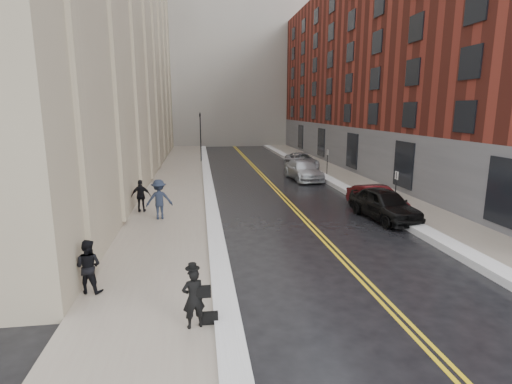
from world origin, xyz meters
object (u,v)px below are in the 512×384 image
object	(u,v)px
car_maroon	(376,199)
pedestrian_main	(193,298)
car_silver_far	(301,161)
pedestrian_b	(159,199)
pedestrian_c	(141,196)
car_silver_near	(303,170)
pedestrian_a	(88,266)
car_black	(384,204)

from	to	relation	value
car_maroon	pedestrian_main	distance (m)	14.69
car_silver_far	pedestrian_main	xyz separation A→B (m)	(-9.86, -27.27, 0.20)
pedestrian_b	pedestrian_c	distance (m)	1.91
car_maroon	pedestrian_b	bearing A→B (deg)	174.41
car_silver_near	pedestrian_c	distance (m)	14.70
car_silver_near	car_silver_far	world-z (taller)	car_silver_near
pedestrian_a	car_silver_far	bearing A→B (deg)	-103.18
pedestrian_a	pedestrian_b	size ratio (longest dim) A/B	0.82
car_black	pedestrian_a	xyz separation A→B (m)	(-12.72, -6.92, 0.17)
car_maroon	pedestrian_a	bearing A→B (deg)	-154.20
car_maroon	pedestrian_a	size ratio (longest dim) A/B	2.59
car_black	pedestrian_a	distance (m)	14.48
car_black	pedestrian_b	bearing A→B (deg)	166.74
pedestrian_c	pedestrian_b	bearing A→B (deg)	128.89
pedestrian_a	pedestrian_c	size ratio (longest dim) A/B	0.95
car_silver_far	car_maroon	bearing A→B (deg)	-88.44
pedestrian_b	pedestrian_a	bearing A→B (deg)	73.91
pedestrian_b	car_silver_far	bearing A→B (deg)	-131.60
pedestrian_main	car_black	bearing A→B (deg)	-150.13
car_maroon	pedestrian_c	size ratio (longest dim) A/B	2.46
car_maroon	pedestrian_main	xyz separation A→B (m)	(-9.86, -10.89, 0.24)
car_silver_near	pedestrian_c	size ratio (longest dim) A/B	3.00
car_black	pedestrian_main	distance (m)	13.41
pedestrian_main	pedestrian_a	world-z (taller)	pedestrian_a
car_black	pedestrian_main	xyz separation A→B (m)	(-9.57, -9.38, 0.14)
pedestrian_b	car_silver_near	bearing A→B (deg)	-140.08
car_maroon	car_silver_near	distance (m)	10.65
car_maroon	pedestrian_main	world-z (taller)	pedestrian_main
car_maroon	pedestrian_main	bearing A→B (deg)	-139.31
car_silver_far	car_black	bearing A→B (deg)	-89.34
car_silver_near	pedestrian_main	world-z (taller)	pedestrian_main
pedestrian_main	pedestrian_a	distance (m)	3.99
car_maroon	car_silver_near	size ratio (longest dim) A/B	0.82
car_silver_near	pedestrian_b	xyz separation A→B (m)	(-10.28, -10.87, 0.39)
pedestrian_c	car_black	bearing A→B (deg)	171.47
car_maroon	pedestrian_a	distance (m)	15.49
car_black	car_maroon	size ratio (longest dim) A/B	1.10
car_maroon	pedestrian_c	bearing A→B (deg)	167.26
car_black	pedestrian_c	distance (m)	12.77
pedestrian_c	pedestrian_a	bearing A→B (deg)	92.43
car_silver_far	pedestrian_main	distance (m)	28.99
pedestrian_main	pedestrian_b	xyz separation A→B (m)	(-1.80, 10.57, 0.21)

